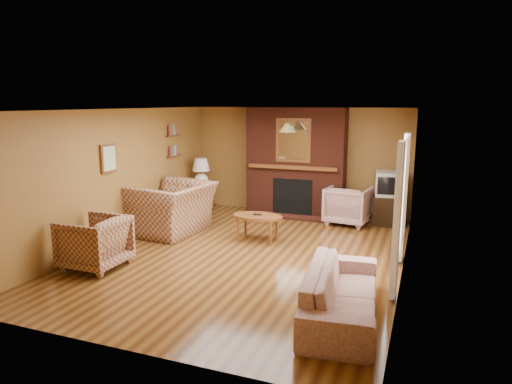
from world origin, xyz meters
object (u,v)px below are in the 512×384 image
at_px(fireplace, 296,163).
at_px(plaid_loveseat, 172,208).
at_px(coffee_table, 258,218).
at_px(tv_stand, 388,210).
at_px(plaid_armchair, 95,242).
at_px(crt_tv, 389,184).
at_px(side_table, 202,199).
at_px(table_lamp, 201,171).
at_px(floral_sofa, 342,292).
at_px(floral_armchair, 348,205).

relative_size(fireplace, plaid_loveseat, 1.62).
xyz_separation_m(coffee_table, tv_stand, (2.14, 2.02, -0.12)).
relative_size(plaid_armchair, tv_stand, 1.43).
xyz_separation_m(plaid_loveseat, crt_tv, (3.90, 2.08, 0.38)).
distance_m(side_table, table_lamp, 0.67).
distance_m(floral_sofa, tv_stand, 4.49).
bearing_deg(crt_tv, floral_sofa, -91.92).
bearing_deg(fireplace, coffee_table, -92.32).
relative_size(floral_sofa, tv_stand, 3.33).
xyz_separation_m(floral_sofa, crt_tv, (0.15, 4.48, 0.57)).
distance_m(plaid_loveseat, tv_stand, 4.43).
bearing_deg(floral_armchair, fireplace, -10.64).
bearing_deg(plaid_loveseat, floral_sofa, 62.53).
bearing_deg(floral_armchair, floral_sofa, 105.94).
height_order(plaid_armchair, tv_stand, plaid_armchair).
xyz_separation_m(fireplace, table_lamp, (-2.10, -0.53, -0.23)).
relative_size(plaid_armchair, side_table, 1.52).
bearing_deg(table_lamp, side_table, 135.00).
bearing_deg(tv_stand, table_lamp, -175.42).
bearing_deg(table_lamp, plaid_armchair, -87.77).
height_order(floral_sofa, table_lamp, table_lamp).
bearing_deg(coffee_table, plaid_armchair, -130.52).
relative_size(floral_armchair, side_table, 1.51).
xyz_separation_m(floral_sofa, table_lamp, (-4.00, 4.14, 0.66)).
bearing_deg(coffee_table, crt_tv, 43.30).
distance_m(floral_sofa, crt_tv, 4.52).
distance_m(plaid_loveseat, side_table, 1.77).
xyz_separation_m(fireplace, tv_stand, (2.05, -0.18, -0.87)).
height_order(plaid_loveseat, side_table, plaid_loveseat).
distance_m(coffee_table, crt_tv, 2.97).
bearing_deg(plaid_armchair, coffee_table, 139.90).
bearing_deg(plaid_loveseat, side_table, -166.64).
distance_m(tv_stand, crt_tv, 0.56).
bearing_deg(plaid_loveseat, coffee_table, 97.33).
relative_size(coffee_table, table_lamp, 1.39).
xyz_separation_m(tv_stand, crt_tv, (0.00, -0.01, 0.56)).
xyz_separation_m(plaid_armchair, side_table, (-0.15, 3.85, -0.11)).
bearing_deg(tv_stand, fireplace, 174.61).
height_order(coffee_table, side_table, side_table).
relative_size(floral_armchair, crt_tv, 1.44).
distance_m(floral_armchair, crt_tv, 0.94).
bearing_deg(side_table, floral_armchair, 2.03).
bearing_deg(floral_sofa, table_lamp, 38.07).
relative_size(plaid_loveseat, table_lamp, 2.21).
height_order(floral_sofa, tv_stand, tv_stand).
bearing_deg(plaid_loveseat, table_lamp, -166.64).
relative_size(floral_sofa, table_lamp, 3.05).
xyz_separation_m(coffee_table, crt_tv, (2.14, 2.02, 0.44)).
relative_size(fireplace, tv_stand, 3.90).
bearing_deg(coffee_table, side_table, 140.26).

